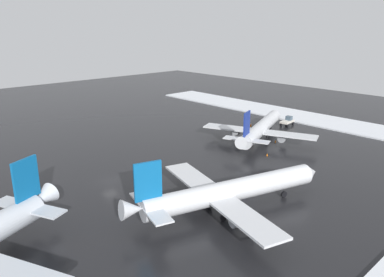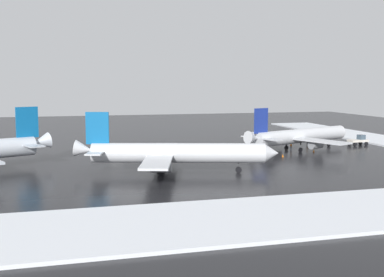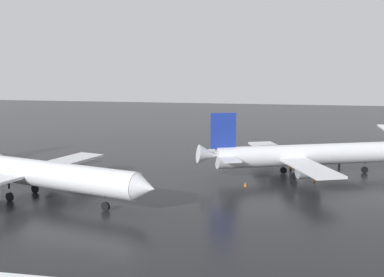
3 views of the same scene
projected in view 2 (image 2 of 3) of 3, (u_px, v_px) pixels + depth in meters
The scene contains 10 objects.
ground_plane at pixel (117, 155), 96.92m from camera, with size 240.00×240.00×0.00m, color black.
snow_bank_far at pixel (171, 224), 48.94m from camera, with size 152.00×16.00×0.38m, color white.
airplane_far_rear at pixel (300, 136), 103.23m from camera, with size 30.46×25.79×9.46m.
airplane_parked_portside at pixel (173, 153), 77.46m from camera, with size 32.55×27.37×9.84m.
pushback_tug at pixel (359, 140), 111.40m from camera, with size 4.83×2.77×2.50m.
ground_crew_mid_apron at pixel (307, 141), 112.50m from camera, with size 0.36×0.36×1.71m.
ground_crew_near_tug at pixel (291, 146), 104.01m from camera, with size 0.36×0.36×1.71m.
ground_crew_beside_wing at pixel (286, 141), 111.64m from camera, with size 0.36×0.36×1.71m.
traffic_cone_near_nose at pixel (283, 155), 94.48m from camera, with size 0.36×0.36×0.55m, color orange.
traffic_cone_mid_line at pixel (314, 151), 101.05m from camera, with size 0.36×0.36×0.55m, color orange.
Camera 2 is at (-10.26, -96.54, 14.51)m, focal length 45.00 mm.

